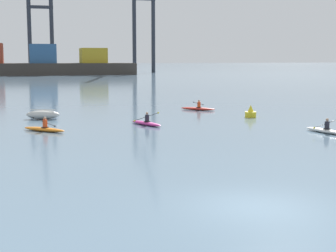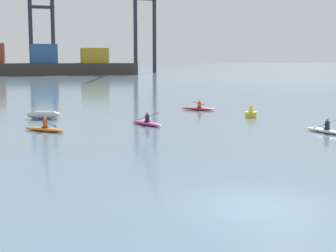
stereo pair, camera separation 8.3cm
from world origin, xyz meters
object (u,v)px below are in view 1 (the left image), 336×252
Objects in this scene: container_barge at (42,64)px; channel_buoy at (251,113)px; gantry_crane_west_mid at (40,19)px; kayak_white at (326,130)px; kayak_orange at (44,129)px; gantry_crane_east_mid at (144,13)px; kayak_magenta at (146,123)px; kayak_red at (198,108)px; capsized_dinghy at (43,115)px.

container_barge is 107.66m from channel_buoy.
gantry_crane_west_mid is at bearing 87.94° from container_barge.
kayak_orange is (-17.24, 5.63, 0.00)m from kayak_white.
gantry_crane_east_mid reaches higher than kayak_magenta.
kayak_red is 0.85× the size of kayak_magenta.
gantry_crane_east_mid is at bearing 73.00° from capsized_dinghy.
kayak_magenta is (-28.59, -121.84, -18.32)m from gantry_crane_east_mid.
gantry_crane_east_mid is 122.32m from channel_buoy.
kayak_red reaches higher than capsized_dinghy.
container_barge is 109.43m from kayak_magenta.
kayak_magenta is at bearing -88.31° from container_barge.
gantry_crane_west_mid reaches higher than kayak_white.
capsized_dinghy is 0.98× the size of kayak_red.
gantry_crane_east_mid is 129.34m from kayak_orange.
gantry_crane_west_mid reaches higher than kayak_red.
kayak_red is 17.22m from kayak_orange.
kayak_magenta is at bearing 146.34° from kayak_white.
gantry_crane_west_mid is 11.42× the size of kayak_red.
capsized_dinghy is at bearing -92.04° from gantry_crane_west_mid.
container_barge is 17.71× the size of kayak_orange.
capsized_dinghy is at bearing 140.58° from kayak_magenta.
container_barge reaches higher than kayak_white.
gantry_crane_west_mid is 9.46× the size of kayak_white.
container_barge reaches higher than channel_buoy.
kayak_red and kayak_magenta have the same top height.
gantry_crane_west_mid is 32.63× the size of channel_buoy.
kayak_white is (-18.46, -128.58, -18.32)m from gantry_crane_east_mid.
gantry_crane_west_mid reaches higher than channel_buoy.
container_barge reaches higher than kayak_magenta.
channel_buoy reaches higher than kayak_magenta.
channel_buoy is 16.68m from kayak_orange.
container_barge is at bearing 96.57° from kayak_white.
channel_buoy is at bearing -83.37° from container_barge.
container_barge is 50.14× the size of channel_buoy.
kayak_white is at bearing -84.36° from gantry_crane_west_mid.
kayak_red is 0.83× the size of kayak_white.
kayak_red is at bearing 101.55° from kayak_white.
kayak_white is at bearing -84.16° from channel_buoy.
kayak_white is 18.13m from kayak_orange.
gantry_crane_east_mid reaches higher than capsized_dinghy.
capsized_dinghy is 0.81× the size of kayak_white.
channel_buoy is at bearing 12.31° from kayak_orange.
gantry_crane_west_mid is at bearing 95.64° from kayak_white.
capsized_dinghy is at bearing -107.00° from gantry_crane_east_mid.
gantry_crane_west_mid is at bearing 94.82° from kayak_red.
gantry_crane_west_mid is at bearing 87.99° from kayak_orange.
gantry_crane_east_mid is at bearing 73.81° from kayak_orange.
gantry_crane_east_mid is at bearing 79.16° from kayak_red.
kayak_red is (9.68, -114.70, -15.81)m from gantry_crane_west_mid.
kayak_red is 1.01× the size of kayak_orange.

